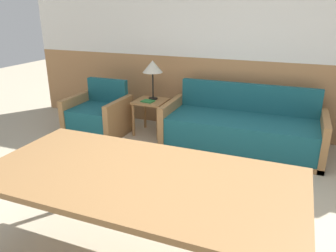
# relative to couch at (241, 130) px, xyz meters

# --- Properties ---
(ground_plane) EXTENTS (16.00, 16.00, 0.00)m
(ground_plane) POSITION_rel_couch_xyz_m (-0.09, -2.02, -0.25)
(ground_plane) COLOR #B2A58C
(wall_back) EXTENTS (7.20, 0.06, 2.70)m
(wall_back) POSITION_rel_couch_xyz_m (-0.09, 0.61, 1.10)
(wall_back) COLOR #AD7A4C
(wall_back) RESTS_ON ground_plane
(couch) EXTENTS (2.06, 0.85, 0.81)m
(couch) POSITION_rel_couch_xyz_m (0.00, 0.00, 0.00)
(couch) COLOR #9E7042
(couch) RESTS_ON ground_plane
(armchair) EXTENTS (0.81, 0.73, 0.78)m
(armchair) POSITION_rel_couch_xyz_m (-2.08, -0.25, -0.00)
(armchair) COLOR #9E7042
(armchair) RESTS_ON ground_plane
(side_table) EXTENTS (0.45, 0.45, 0.51)m
(side_table) POSITION_rel_couch_xyz_m (-1.35, 0.06, 0.16)
(side_table) COLOR #9E7042
(side_table) RESTS_ON ground_plane
(table_lamp) EXTENTS (0.29, 0.29, 0.57)m
(table_lamp) POSITION_rel_couch_xyz_m (-1.35, 0.14, 0.73)
(table_lamp) COLOR black
(table_lamp) RESTS_ON side_table
(book_stack) EXTENTS (0.19, 0.16, 0.02)m
(book_stack) POSITION_rel_couch_xyz_m (-1.36, -0.02, 0.27)
(book_stack) COLOR #2D7F3D
(book_stack) RESTS_ON side_table
(dining_table) EXTENTS (2.09, 1.02, 0.78)m
(dining_table) POSITION_rel_couch_xyz_m (-0.26, -2.47, 0.46)
(dining_table) COLOR olive
(dining_table) RESTS_ON ground_plane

